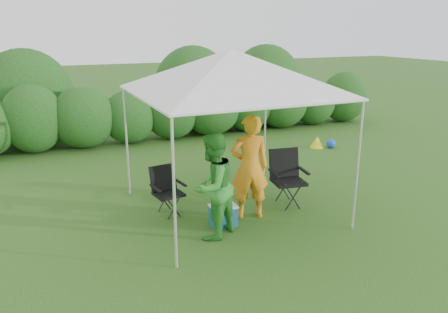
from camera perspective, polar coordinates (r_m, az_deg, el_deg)
name	(u,v)px	position (r m, az deg, el deg)	size (l,w,h in m)	color
ground	(243,220)	(7.52, 2.48, -8.34)	(70.00, 70.00, 0.00)	#33601E
hedge	(152,113)	(12.72, -9.36, 5.69)	(15.24, 1.53, 1.80)	#22551B
canopy	(231,72)	(7.31, 0.97, 11.04)	(3.10, 3.10, 2.83)	silver
chair_right	(287,174)	(8.12, 8.19, -2.23)	(0.70, 0.65, 1.02)	black
chair_left	(166,187)	(7.71, -7.55, -3.97)	(0.58, 0.54, 0.85)	black
man	(250,167)	(7.35, 3.36, -1.39)	(0.66, 0.43, 1.81)	orange
woman	(213,186)	(6.67, -1.50, -3.92)	(0.81, 0.63, 1.66)	green
cooler	(223,215)	(7.26, -0.10, -7.69)	(0.43, 0.32, 0.36)	#1B537D
bottle	(228,199)	(7.13, 0.47, -5.57)	(0.06, 0.06, 0.23)	#592D0C
lawn_toy	(321,142)	(12.23, 12.50, 1.82)	(0.62, 0.52, 0.31)	yellow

